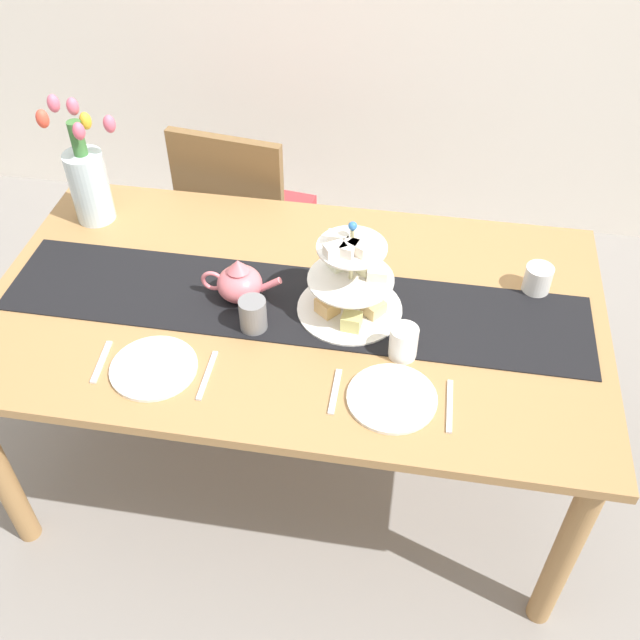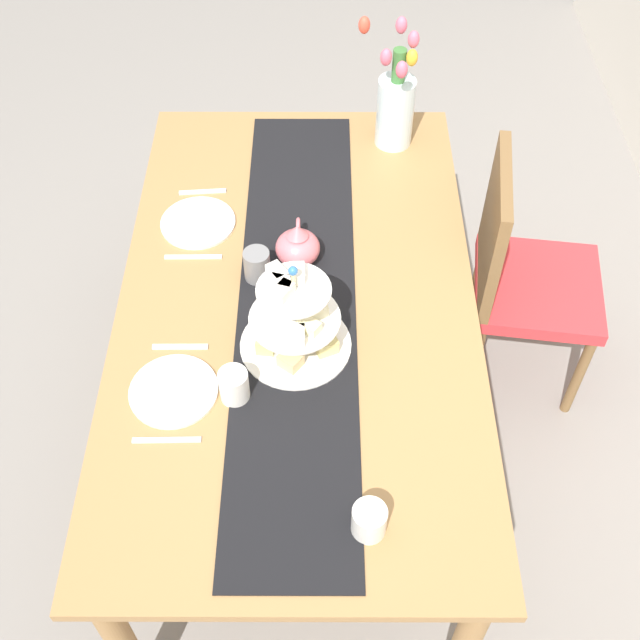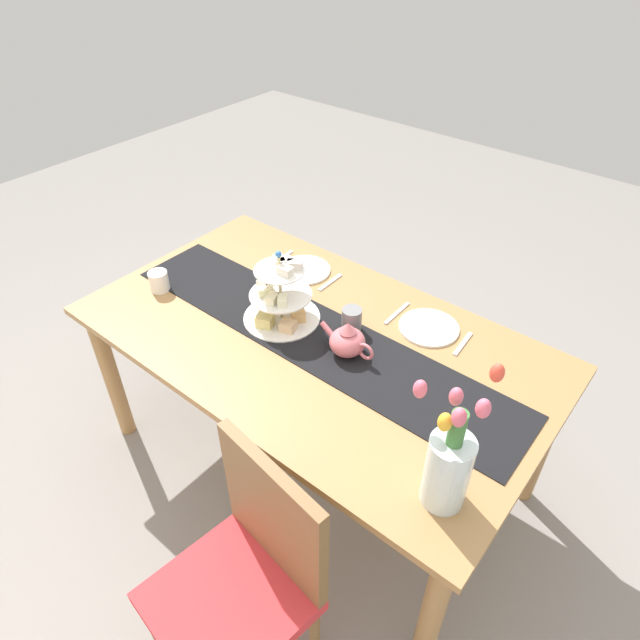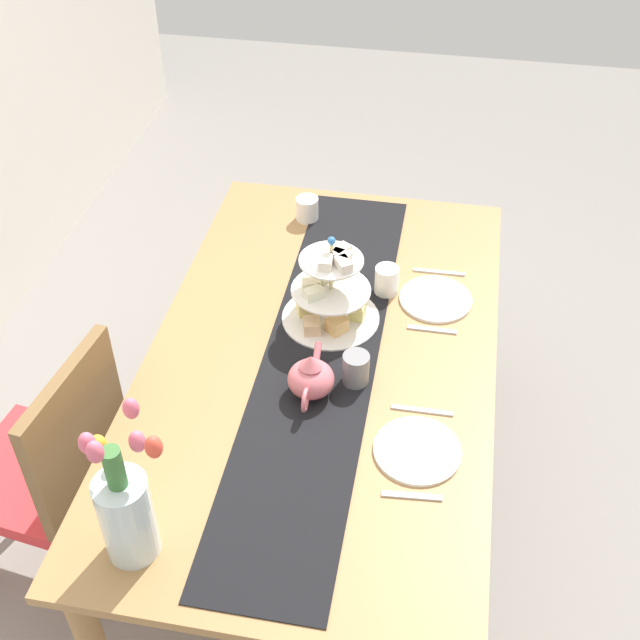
# 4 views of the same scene
# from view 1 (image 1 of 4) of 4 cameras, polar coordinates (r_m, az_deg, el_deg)

# --- Properties ---
(ground_plane) EXTENTS (8.00, 8.00, 0.00)m
(ground_plane) POSITION_cam_1_polar(r_m,az_deg,el_deg) (2.67, -1.64, -10.75)
(ground_plane) COLOR gray
(dining_table) EXTENTS (1.78, 1.01, 0.75)m
(dining_table) POSITION_cam_1_polar(r_m,az_deg,el_deg) (2.17, -1.99, -0.56)
(dining_table) COLOR #A37747
(dining_table) RESTS_ON ground_plane
(chair_left) EXTENTS (0.47, 0.47, 0.91)m
(chair_left) POSITION_cam_1_polar(r_m,az_deg,el_deg) (2.89, -5.98, 8.05)
(chair_left) COLOR brown
(chair_left) RESTS_ON ground_plane
(table_runner) EXTENTS (1.69, 0.33, 0.00)m
(table_runner) POSITION_cam_1_polar(r_m,az_deg,el_deg) (2.11, -2.04, 1.33)
(table_runner) COLOR black
(table_runner) RESTS_ON dining_table
(tiered_cake_stand) EXTENTS (0.30, 0.30, 0.30)m
(tiered_cake_stand) POSITION_cam_1_polar(r_m,az_deg,el_deg) (2.03, 2.34, 2.84)
(tiered_cake_stand) COLOR beige
(tiered_cake_stand) RESTS_ON table_runner
(teapot) EXTENTS (0.24, 0.13, 0.14)m
(teapot) POSITION_cam_1_polar(r_m,az_deg,el_deg) (2.10, -6.32, 2.93)
(teapot) COLOR #D66B75
(teapot) RESTS_ON table_runner
(tulip_vase) EXTENTS (0.20, 0.19, 0.44)m
(tulip_vase) POSITION_cam_1_polar(r_m,az_deg,el_deg) (2.46, -17.65, 10.50)
(tulip_vase) COLOR silver
(tulip_vase) RESTS_ON dining_table
(cream_jug) EXTENTS (0.08, 0.08, 0.08)m
(cream_jug) POSITION_cam_1_polar(r_m,az_deg,el_deg) (2.22, 16.60, 3.07)
(cream_jug) COLOR white
(cream_jug) RESTS_ON dining_table
(dinner_plate_left) EXTENTS (0.23, 0.23, 0.01)m
(dinner_plate_left) POSITION_cam_1_polar(r_m,az_deg,el_deg) (1.97, -12.83, -3.65)
(dinner_plate_left) COLOR white
(dinner_plate_left) RESTS_ON dining_table
(fork_left) EXTENTS (0.03, 0.15, 0.01)m
(fork_left) POSITION_cam_1_polar(r_m,az_deg,el_deg) (2.03, -16.66, -3.13)
(fork_left) COLOR silver
(fork_left) RESTS_ON dining_table
(knife_left) EXTENTS (0.02, 0.17, 0.01)m
(knife_left) POSITION_cam_1_polar(r_m,az_deg,el_deg) (1.93, -8.78, -4.27)
(knife_left) COLOR silver
(knife_left) RESTS_ON dining_table
(dinner_plate_right) EXTENTS (0.23, 0.23, 0.01)m
(dinner_plate_right) POSITION_cam_1_polar(r_m,az_deg,el_deg) (1.86, 5.62, -6.07)
(dinner_plate_right) COLOR white
(dinner_plate_right) RESTS_ON dining_table
(fork_right) EXTENTS (0.02, 0.15, 0.01)m
(fork_right) POSITION_cam_1_polar(r_m,az_deg,el_deg) (1.87, 1.18, -5.58)
(fork_right) COLOR silver
(fork_right) RESTS_ON dining_table
(knife_right) EXTENTS (0.02, 0.17, 0.01)m
(knife_right) POSITION_cam_1_polar(r_m,az_deg,el_deg) (1.87, 10.07, -6.60)
(knife_right) COLOR silver
(knife_right) RESTS_ON dining_table
(mug_grey) EXTENTS (0.08, 0.08, 0.09)m
(mug_grey) POSITION_cam_1_polar(r_m,az_deg,el_deg) (2.01, -5.25, 0.45)
(mug_grey) COLOR slate
(mug_grey) RESTS_ON table_runner
(mug_white_text) EXTENTS (0.08, 0.08, 0.09)m
(mug_white_text) POSITION_cam_1_polar(r_m,az_deg,el_deg) (1.94, 6.52, -1.74)
(mug_white_text) COLOR white
(mug_white_text) RESTS_ON dining_table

